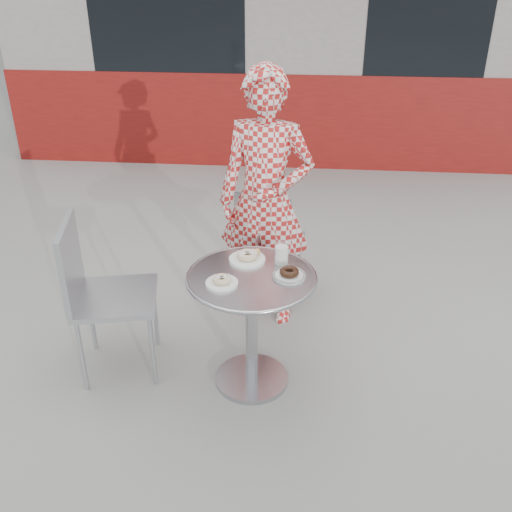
# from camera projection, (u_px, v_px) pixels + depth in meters

# --- Properties ---
(ground) EXTENTS (60.00, 60.00, 0.00)m
(ground) POSITION_uv_depth(u_px,v_px,m) (248.00, 380.00, 3.18)
(ground) COLOR #9D9B95
(ground) RESTS_ON ground
(storefront) EXTENTS (6.02, 4.55, 3.00)m
(storefront) POSITION_uv_depth(u_px,v_px,m) (292.00, 7.00, 7.36)
(storefront) COLOR gray
(storefront) RESTS_ON ground
(bistro_table) EXTENTS (0.67, 0.67, 0.68)m
(bistro_table) POSITION_uv_depth(u_px,v_px,m) (252.00, 303.00, 2.94)
(bistro_table) COLOR silver
(bistro_table) RESTS_ON ground
(chair_far) EXTENTS (0.46, 0.46, 0.78)m
(chair_far) POSITION_uv_depth(u_px,v_px,m) (270.00, 261.00, 3.90)
(chair_far) COLOR #AAACB2
(chair_far) RESTS_ON ground
(chair_left) EXTENTS (0.52, 0.51, 0.91)m
(chair_left) POSITION_uv_depth(u_px,v_px,m) (117.00, 326.00, 3.16)
(chair_left) COLOR #AAACB2
(chair_left) RESTS_ON ground
(seated_person) EXTENTS (0.64, 0.48, 1.59)m
(seated_person) POSITION_uv_depth(u_px,v_px,m) (266.00, 201.00, 3.42)
(seated_person) COLOR #B21D1B
(seated_person) RESTS_ON ground
(plate_far) EXTENTS (0.19, 0.19, 0.05)m
(plate_far) POSITION_uv_depth(u_px,v_px,m) (248.00, 257.00, 3.00)
(plate_far) COLOR white
(plate_far) RESTS_ON bistro_table
(plate_near) EXTENTS (0.16, 0.16, 0.04)m
(plate_near) POSITION_uv_depth(u_px,v_px,m) (222.00, 281.00, 2.79)
(plate_near) COLOR white
(plate_near) RESTS_ON bistro_table
(plate_checker) EXTENTS (0.17, 0.17, 0.04)m
(plate_checker) POSITION_uv_depth(u_px,v_px,m) (289.00, 274.00, 2.85)
(plate_checker) COLOR white
(plate_checker) RESTS_ON bistro_table
(milk_cup) EXTENTS (0.07, 0.07, 0.12)m
(milk_cup) POSITION_uv_depth(u_px,v_px,m) (282.00, 254.00, 2.95)
(milk_cup) COLOR white
(milk_cup) RESTS_ON bistro_table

